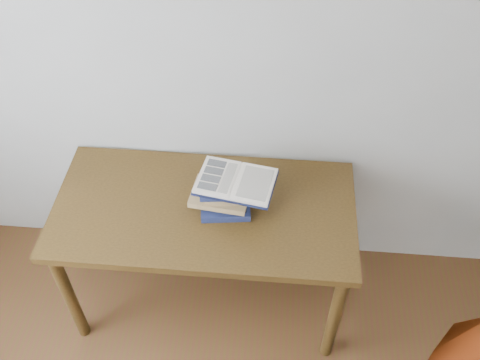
{
  "coord_description": "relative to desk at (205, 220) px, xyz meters",
  "views": [
    {
      "loc": [
        0.31,
        -0.2,
        2.65
      ],
      "look_at": [
        0.18,
        1.34,
        0.99
      ],
      "focal_mm": 40.0,
      "sensor_mm": 36.0,
      "label": 1
    }
  ],
  "objects": [
    {
      "name": "open_book",
      "position": [
        0.15,
        0.02,
        0.26
      ],
      "size": [
        0.38,
        0.29,
        0.03
      ],
      "rotation": [
        0.0,
        0.0,
        -0.17
      ],
      "color": "black",
      "rests_on": "book_stack"
    },
    {
      "name": "book_stack",
      "position": [
        0.09,
        0.01,
        0.17
      ],
      "size": [
        0.28,
        0.22,
        0.15
      ],
      "color": "#161F44",
      "rests_on": "desk"
    },
    {
      "name": "desk",
      "position": [
        0.0,
        0.0,
        0.0
      ],
      "size": [
        1.41,
        0.7,
        0.75
      ],
      "color": "#4C3213",
      "rests_on": "ground"
    }
  ]
}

